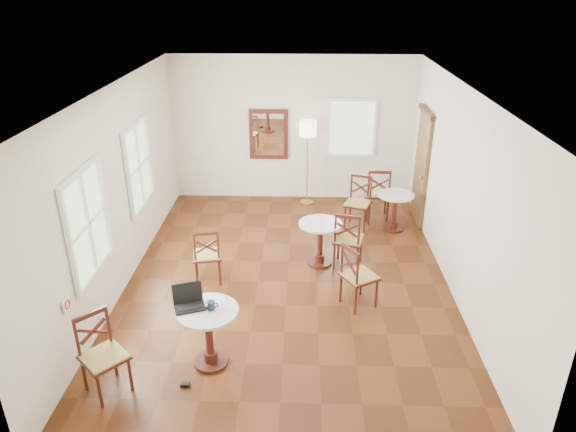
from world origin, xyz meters
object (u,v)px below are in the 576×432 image
at_px(chair_near_a, 207,255).
at_px(floor_lamp, 308,134).
at_px(chair_mid_a, 348,239).
at_px(laptop, 189,301).
at_px(chair_back_a, 377,194).
at_px(mouse, 208,308).
at_px(power_adapter, 185,384).
at_px(chair_mid_b, 358,276).
at_px(navy_mug, 212,305).
at_px(water_glass, 211,307).
at_px(cafe_table_mid, 320,239).
at_px(cafe_table_near, 209,331).
at_px(chair_back_b, 358,202).
at_px(cafe_table_back, 395,208).
at_px(chair_near_b, 103,355).

bearing_deg(chair_near_a, floor_lamp, -127.86).
bearing_deg(chair_mid_a, laptop, 62.27).
distance_m(chair_near_a, chair_back_a, 3.82).
distance_m(mouse, power_adapter, 0.93).
relative_size(chair_mid_b, navy_mug, 7.69).
relative_size(chair_near_a, water_glass, 8.20).
bearing_deg(chair_near_a, cafe_table_mid, -172.58).
bearing_deg(chair_mid_b, navy_mug, 93.79).
bearing_deg(cafe_table_near, laptop, 158.68).
relative_size(chair_back_b, laptop, 2.30).
xyz_separation_m(chair_back_a, chair_back_b, (-0.41, -0.39, -0.03)).
bearing_deg(cafe_table_near, chair_back_a, 59.60).
xyz_separation_m(cafe_table_back, chair_near_a, (-3.18, -1.95, 0.02)).
xyz_separation_m(chair_near_b, chair_back_a, (3.68, 4.86, 0.03)).
xyz_separation_m(cafe_table_mid, chair_mid_b, (0.51, -1.19, 0.02)).
bearing_deg(chair_mid_a, navy_mug, 67.10).
xyz_separation_m(cafe_table_back, laptop, (-3.06, -3.78, 0.41)).
height_order(cafe_table_back, chair_back_b, chair_back_b).
distance_m(cafe_table_mid, chair_near_b, 3.93).
bearing_deg(laptop, cafe_table_mid, 36.83).
bearing_deg(chair_back_a, water_glass, 62.27).
bearing_deg(chair_near_b, power_adapter, -41.45).
distance_m(chair_near_a, chair_mid_a, 2.27).
bearing_deg(laptop, navy_mug, -31.42).
bearing_deg(cafe_table_back, chair_mid_b, -109.87).
distance_m(cafe_table_back, laptop, 4.88).
distance_m(chair_mid_a, floor_lamp, 2.89).
bearing_deg(floor_lamp, laptop, -106.01).
xyz_separation_m(cafe_table_back, chair_near_b, (-3.94, -4.36, 0.05)).
distance_m(chair_near_b, water_glass, 1.31).
relative_size(cafe_table_back, power_adapter, 6.70).
bearing_deg(mouse, cafe_table_back, 63.00).
xyz_separation_m(chair_near_b, chair_mid_a, (2.97, 2.94, 0.00)).
relative_size(chair_mid_b, floor_lamp, 0.55).
xyz_separation_m(cafe_table_near, chair_back_a, (2.56, 4.37, 0.03)).
bearing_deg(chair_mid_b, chair_back_b, -36.42).
bearing_deg(chair_near_b, chair_near_a, 26.00).
distance_m(chair_mid_a, power_adapter, 3.57).
height_order(cafe_table_back, chair_near_a, chair_near_a).
xyz_separation_m(cafe_table_back, chair_mid_a, (-0.97, -1.42, 0.05)).
bearing_deg(chair_back_b, chair_near_b, -106.61).
height_order(laptop, navy_mug, laptop).
distance_m(laptop, power_adapter, 0.97).
height_order(chair_near_b, laptop, laptop).
bearing_deg(cafe_table_back, mouse, -126.23).
distance_m(cafe_table_mid, chair_mid_a, 0.46).
height_order(cafe_table_mid, mouse, mouse).
xyz_separation_m(chair_near_a, power_adapter, (0.12, -2.33, -0.44)).
xyz_separation_m(chair_near_a, navy_mug, (0.41, -1.88, 0.38)).
distance_m(cafe_table_mid, cafe_table_back, 1.96).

